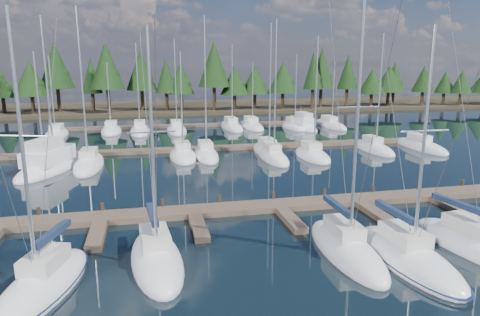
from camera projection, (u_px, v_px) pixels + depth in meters
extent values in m
plane|color=black|center=(241.00, 169.00, 41.91)|extent=(260.00, 260.00, 0.00)
cube|color=#322A1C|center=(185.00, 107.00, 99.08)|extent=(220.00, 30.00, 0.60)
cube|color=brown|center=(277.00, 205.00, 30.42)|extent=(44.00, 2.00, 0.40)
cube|color=brown|center=(97.00, 236.00, 25.05)|extent=(0.90, 4.00, 0.40)
cube|color=brown|center=(198.00, 228.00, 26.30)|extent=(0.90, 4.00, 0.40)
cube|color=brown|center=(291.00, 220.00, 27.56)|extent=(0.90, 4.00, 0.40)
cube|color=brown|center=(376.00, 213.00, 28.81)|extent=(0.90, 4.00, 0.40)
cube|color=brown|center=(453.00, 207.00, 30.07)|extent=(0.90, 4.00, 0.40)
cylinder|color=#2F271A|center=(39.00, 214.00, 27.97)|extent=(0.26, 0.26, 0.90)
cylinder|color=#2F271A|center=(103.00, 210.00, 28.81)|extent=(0.26, 0.26, 0.90)
cylinder|color=#2F271A|center=(163.00, 205.00, 29.65)|extent=(0.26, 0.26, 0.90)
cylinder|color=#2F271A|center=(220.00, 202.00, 30.48)|extent=(0.26, 0.26, 0.90)
cylinder|color=#2F271A|center=(273.00, 198.00, 31.32)|extent=(0.26, 0.26, 0.90)
cylinder|color=#2F271A|center=(324.00, 194.00, 32.16)|extent=(0.26, 0.26, 0.90)
cylinder|color=#2F271A|center=(373.00, 191.00, 32.99)|extent=(0.26, 0.26, 0.90)
cylinder|color=#2F271A|center=(419.00, 188.00, 33.83)|extent=(0.26, 0.26, 0.90)
cylinder|color=#2F271A|center=(462.00, 185.00, 34.67)|extent=(0.26, 0.26, 0.90)
cube|color=brown|center=(223.00, 148.00, 51.41)|extent=(50.00, 1.80, 0.40)
cube|color=brown|center=(202.00, 125.00, 70.48)|extent=(46.00, 1.80, 0.40)
ellipsoid|color=silver|center=(43.00, 288.00, 19.30)|extent=(4.54, 7.80, 1.90)
cube|color=beige|center=(44.00, 260.00, 19.40)|extent=(2.01, 2.66, 0.70)
cylinder|color=silver|center=(22.00, 149.00, 17.55)|extent=(0.20, 0.20, 11.25)
cylinder|color=silver|center=(53.00, 237.00, 20.10)|extent=(1.05, 3.15, 0.12)
cube|color=#16233C|center=(52.00, 234.00, 20.07)|extent=(1.23, 3.07, 0.30)
cylinder|color=silver|center=(21.00, 136.00, 17.43)|extent=(2.19, 0.72, 0.07)
cylinder|color=#3F3F44|center=(47.00, 144.00, 19.49)|extent=(1.17, 3.78, 11.56)
ellipsoid|color=#0C173F|center=(43.00, 287.00, 19.29)|extent=(4.72, 8.11, 0.18)
ellipsoid|color=silver|center=(157.00, 262.00, 21.88)|extent=(3.17, 7.81, 1.90)
cube|color=beige|center=(155.00, 237.00, 21.97)|extent=(1.60, 2.55, 0.70)
cylinder|color=silver|center=(152.00, 143.00, 20.18)|extent=(0.17, 0.17, 10.76)
cylinder|color=silver|center=(152.00, 217.00, 22.67)|extent=(0.40, 3.35, 0.12)
cube|color=#16233C|center=(152.00, 214.00, 22.63)|extent=(0.62, 3.22, 0.30)
cylinder|color=silver|center=(152.00, 132.00, 20.07)|extent=(2.29, 0.26, 0.07)
cylinder|color=#3F3F44|center=(156.00, 153.00, 18.68)|extent=(0.31, 3.30, 11.06)
cylinder|color=#3F3F44|center=(148.00, 139.00, 22.10)|extent=(0.37, 4.06, 11.07)
ellipsoid|color=silver|center=(346.00, 251.00, 23.10)|extent=(2.67, 8.24, 1.90)
cube|color=beige|center=(344.00, 228.00, 23.23)|extent=(1.43, 2.65, 0.70)
cylinder|color=silver|center=(357.00, 120.00, 21.16)|extent=(0.16, 0.16, 12.69)
cylinder|color=silver|center=(337.00, 209.00, 24.01)|extent=(0.20, 3.61, 0.12)
cube|color=#16233C|center=(337.00, 206.00, 23.98)|extent=(0.42, 3.45, 0.30)
cylinder|color=silver|center=(358.00, 107.00, 21.02)|extent=(2.25, 0.12, 0.07)
cylinder|color=#3F3F44|center=(375.00, 128.00, 19.51)|extent=(0.11, 3.55, 13.00)
cylinder|color=#3F3F44|center=(339.00, 118.00, 23.27)|extent=(0.12, 4.37, 13.00)
ellipsoid|color=silver|center=(408.00, 259.00, 22.16)|extent=(3.02, 8.38, 1.90)
cube|color=beige|center=(405.00, 234.00, 22.30)|extent=(1.62, 2.69, 0.70)
cylinder|color=silver|center=(424.00, 142.00, 20.43)|extent=(0.16, 0.16, 10.79)
cylinder|color=silver|center=(395.00, 214.00, 23.09)|extent=(0.19, 3.66, 0.12)
cube|color=#16233C|center=(395.00, 212.00, 23.06)|extent=(0.42, 3.50, 0.30)
cylinder|color=silver|center=(425.00, 131.00, 20.31)|extent=(2.57, 0.12, 0.07)
cylinder|color=#3F3F44|center=(450.00, 152.00, 18.76)|extent=(0.10, 3.61, 11.10)
cylinder|color=#3F3F44|center=(397.00, 138.00, 22.55)|extent=(0.12, 4.44, 11.10)
ellipsoid|color=#0C173F|center=(408.00, 258.00, 22.15)|extent=(3.14, 8.71, 0.18)
ellipsoid|color=silver|center=(474.00, 247.00, 23.58)|extent=(3.95, 8.65, 1.90)
cube|color=beige|center=(470.00, 224.00, 23.70)|extent=(1.89, 2.86, 0.70)
cylinder|color=silver|center=(457.00, 206.00, 24.45)|extent=(0.66, 3.64, 0.12)
cube|color=#16233C|center=(457.00, 203.00, 24.42)|extent=(0.86, 3.51, 0.30)
cylinder|color=#3F3F44|center=(463.00, 105.00, 23.56)|extent=(0.68, 4.40, 14.24)
ellipsoid|color=silver|center=(45.00, 161.00, 44.36)|extent=(2.60, 8.91, 1.90)
cube|color=beige|center=(45.00, 149.00, 44.53)|extent=(1.43, 2.85, 0.70)
cylinder|color=silver|center=(39.00, 104.00, 42.65)|extent=(0.16, 0.16, 10.25)
ellipsoid|color=silver|center=(56.00, 166.00, 42.26)|extent=(2.77, 7.40, 1.90)
cube|color=beige|center=(55.00, 154.00, 42.35)|extent=(1.52, 2.37, 0.70)
cylinder|color=silver|center=(47.00, 90.00, 40.28)|extent=(0.16, 0.16, 13.38)
ellipsoid|color=silver|center=(89.00, 165.00, 42.74)|extent=(2.76, 9.69, 1.90)
cube|color=beige|center=(89.00, 152.00, 42.94)|extent=(1.52, 3.10, 0.70)
cylinder|color=silver|center=(82.00, 85.00, 40.56)|extent=(0.16, 0.16, 14.27)
ellipsoid|color=silver|center=(183.00, 157.00, 46.74)|extent=(2.82, 7.95, 1.90)
cube|color=beige|center=(182.00, 145.00, 46.86)|extent=(1.55, 2.55, 0.70)
cylinder|color=silver|center=(182.00, 102.00, 45.06)|extent=(0.16, 0.16, 10.32)
ellipsoid|color=silver|center=(206.00, 156.00, 47.24)|extent=(2.52, 8.48, 1.90)
cube|color=beige|center=(205.00, 144.00, 47.38)|extent=(1.38, 2.71, 0.70)
cylinder|color=silver|center=(205.00, 84.00, 45.15)|extent=(0.16, 0.16, 13.90)
ellipsoid|color=silver|center=(273.00, 158.00, 46.04)|extent=(2.46, 8.34, 1.90)
cube|color=beige|center=(272.00, 146.00, 46.18)|extent=(1.35, 2.67, 0.70)
cylinder|color=silver|center=(275.00, 87.00, 44.01)|extent=(0.16, 0.16, 13.49)
ellipsoid|color=silver|center=(268.00, 152.00, 49.07)|extent=(2.69, 8.88, 1.90)
cube|color=beige|center=(267.00, 141.00, 49.24)|extent=(1.48, 2.84, 0.70)
cylinder|color=silver|center=(270.00, 86.00, 47.03)|extent=(0.16, 0.16, 13.30)
ellipsoid|color=silver|center=(312.00, 156.00, 46.83)|extent=(2.81, 7.62, 1.90)
cube|color=beige|center=(311.00, 145.00, 46.94)|extent=(1.55, 2.44, 0.70)
cylinder|color=silver|center=(316.00, 94.00, 45.00)|extent=(0.16, 0.16, 11.92)
ellipsoid|color=silver|center=(374.00, 150.00, 50.49)|extent=(2.43, 8.27, 1.90)
cube|color=beige|center=(373.00, 139.00, 50.62)|extent=(1.34, 2.65, 0.70)
cylinder|color=silver|center=(380.00, 90.00, 48.58)|extent=(0.16, 0.16, 12.39)
ellipsoid|color=silver|center=(421.00, 147.00, 51.81)|extent=(2.60, 9.57, 1.90)
cube|color=beige|center=(420.00, 137.00, 52.01)|extent=(1.43, 3.06, 0.70)
cylinder|color=silver|center=(428.00, 103.00, 50.19)|extent=(0.16, 0.16, 9.19)
ellipsoid|color=silver|center=(56.00, 135.00, 60.53)|extent=(2.89, 9.19, 1.90)
cube|color=beige|center=(56.00, 127.00, 60.71)|extent=(1.59, 2.94, 0.70)
cylinder|color=silver|center=(52.00, 93.00, 58.82)|extent=(0.16, 0.16, 10.20)
ellipsoid|color=silver|center=(111.00, 131.00, 64.08)|extent=(2.92, 8.52, 1.90)
cube|color=beige|center=(111.00, 123.00, 64.23)|extent=(1.61, 2.73, 0.70)
cylinder|color=silver|center=(109.00, 95.00, 62.49)|extent=(0.16, 0.16, 9.28)
ellipsoid|color=silver|center=(140.00, 131.00, 64.15)|extent=(2.89, 10.47, 1.90)
cube|color=beige|center=(140.00, 123.00, 64.39)|extent=(1.59, 3.35, 0.70)
cylinder|color=silver|center=(138.00, 85.00, 62.17)|extent=(0.16, 0.16, 12.03)
ellipsoid|color=silver|center=(177.00, 131.00, 64.74)|extent=(2.88, 9.31, 1.90)
cube|color=beige|center=(176.00, 123.00, 64.93)|extent=(1.58, 2.98, 0.70)
cylinder|color=silver|center=(176.00, 83.00, 62.75)|extent=(0.16, 0.16, 12.66)
ellipsoid|color=silver|center=(232.00, 127.00, 68.52)|extent=(2.90, 11.01, 1.90)
cube|color=beige|center=(231.00, 119.00, 68.79)|extent=(1.59, 3.52, 0.70)
cylinder|color=silver|center=(232.00, 84.00, 66.52)|extent=(0.16, 0.16, 12.00)
ellipsoid|color=silver|center=(252.00, 126.00, 69.19)|extent=(2.99, 10.49, 1.90)
cube|color=beige|center=(251.00, 119.00, 69.43)|extent=(1.64, 3.36, 0.70)
cylinder|color=silver|center=(253.00, 92.00, 67.50)|extent=(0.16, 0.16, 9.34)
ellipsoid|color=silver|center=(294.00, 127.00, 68.33)|extent=(2.99, 8.09, 1.90)
cube|color=beige|center=(293.00, 119.00, 68.46)|extent=(1.64, 2.59, 0.70)
cylinder|color=silver|center=(296.00, 89.00, 66.63)|extent=(0.16, 0.16, 10.52)
ellipsoid|color=silver|center=(330.00, 126.00, 70.20)|extent=(2.75, 10.76, 1.90)
cube|color=beige|center=(329.00, 118.00, 70.46)|extent=(1.51, 3.44, 0.70)
cylinder|color=silver|center=(333.00, 92.00, 68.50)|extent=(0.16, 0.16, 9.37)
ellipsoid|color=silver|center=(50.00, 170.00, 41.18)|extent=(6.63, 10.90, 2.07)
cube|color=silver|center=(49.00, 155.00, 40.88)|extent=(4.30, 6.22, 1.38)
cube|color=beige|center=(44.00, 145.00, 40.14)|extent=(2.97, 4.04, 1.03)
cylinder|color=silver|center=(53.00, 135.00, 41.49)|extent=(0.10, 0.10, 1.84)
ellipsoid|color=silver|center=(303.00, 128.00, 67.86)|extent=(3.55, 8.89, 1.74)
cube|color=silver|center=(303.00, 121.00, 67.61)|extent=(2.53, 4.93, 1.16)
cube|color=beige|center=(304.00, 115.00, 67.00)|extent=(1.82, 3.15, 0.87)
cylinder|color=silver|center=(301.00, 110.00, 68.09)|extent=(0.09, 0.09, 1.54)
cylinder|color=black|center=(4.00, 105.00, 84.78)|extent=(0.70, 0.70, 2.95)
cone|color=black|center=(1.00, 83.00, 83.85)|extent=(4.66, 4.66, 5.74)
ellipsoid|color=black|center=(5.00, 90.00, 84.23)|extent=(2.80, 2.80, 2.80)
cylinder|color=black|center=(33.00, 105.00, 82.96)|extent=(0.70, 0.70, 3.43)
cone|color=black|center=(30.00, 78.00, 81.88)|extent=(6.43, 6.43, 6.67)
ellipsoid|color=black|center=(34.00, 86.00, 82.31)|extent=(3.86, 3.86, 3.86)
cylinder|color=black|center=(59.00, 100.00, 86.70)|extent=(0.70, 0.70, 4.66)
cone|color=black|center=(56.00, 65.00, 85.23)|extent=(6.79, 6.79, 9.06)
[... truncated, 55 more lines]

